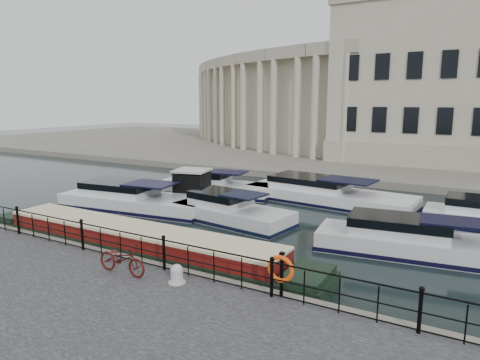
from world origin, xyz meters
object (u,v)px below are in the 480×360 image
(bicycle, at_px, (122,259))
(life_ring_post, at_px, (281,270))
(harbour_hut, at_px, (192,188))
(narrowboat, at_px, (135,247))
(mooring_bollard, at_px, (177,274))

(bicycle, bearing_deg, life_ring_post, -79.05)
(bicycle, distance_m, harbour_hut, 12.10)
(life_ring_post, distance_m, narrowboat, 7.36)
(harbour_hut, bearing_deg, bicycle, -77.44)
(bicycle, relative_size, life_ring_post, 1.45)
(bicycle, bearing_deg, narrowboat, 36.19)
(mooring_bollard, relative_size, narrowboat, 0.04)
(bicycle, height_order, harbour_hut, harbour_hut)
(mooring_bollard, xyz_separation_m, life_ring_post, (3.23, 0.70, 0.56))
(life_ring_post, bearing_deg, narrowboat, 167.74)
(life_ring_post, distance_m, harbour_hut, 14.36)
(mooring_bollard, height_order, harbour_hut, harbour_hut)
(narrowboat, xyz_separation_m, harbour_hut, (-3.26, 8.37, 0.59))
(life_ring_post, height_order, narrowboat, life_ring_post)
(bicycle, xyz_separation_m, mooring_bollard, (2.00, 0.33, -0.23))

